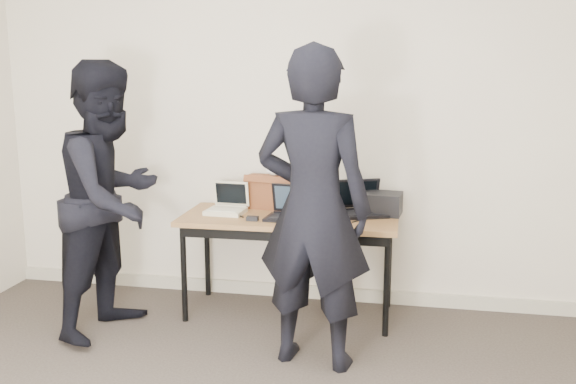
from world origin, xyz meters
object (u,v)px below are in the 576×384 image
(laptop_beige, at_px, (227,207))
(equipment_box, at_px, (382,204))
(leather_satchel, at_px, (271,191))
(person_typist, at_px, (313,209))
(desk, at_px, (289,225))
(laptop_center, at_px, (289,211))
(laptop_right, at_px, (360,206))
(person_observer, at_px, (112,199))

(laptop_beige, height_order, equipment_box, laptop_beige)
(laptop_beige, height_order, leather_satchel, leather_satchel)
(person_typist, bearing_deg, laptop_beige, -36.13)
(leather_satchel, relative_size, equipment_box, 1.44)
(laptop_beige, bearing_deg, equipment_box, 12.12)
(desk, height_order, laptop_beige, laptop_beige)
(leather_satchel, height_order, person_typist, person_typist)
(laptop_center, xyz_separation_m, laptop_right, (0.47, 0.21, 0.00))
(laptop_right, height_order, person_typist, person_typist)
(leather_satchel, xyz_separation_m, person_observer, (-0.91, -0.69, 0.05))
(leather_satchel, xyz_separation_m, person_typist, (0.46, -0.93, 0.09))
(leather_satchel, distance_m, person_observer, 1.14)
(laptop_beige, bearing_deg, desk, -0.23)
(equipment_box, bearing_deg, laptop_right, -171.03)
(person_typist, height_order, person_observer, person_typist)
(leather_satchel, bearing_deg, laptop_center, -45.90)
(leather_satchel, distance_m, equipment_box, 0.81)
(laptop_center, distance_m, leather_satchel, 0.34)
(person_typist, bearing_deg, equipment_box, -102.81)
(laptop_center, relative_size, person_observer, 0.18)
(laptop_center, xyz_separation_m, person_typist, (0.27, -0.66, 0.17))
(laptop_center, distance_m, laptop_right, 0.51)
(laptop_beige, distance_m, laptop_center, 0.47)
(laptop_beige, xyz_separation_m, leather_satchel, (0.28, 0.20, 0.08))
(laptop_center, bearing_deg, person_typist, -63.13)
(laptop_right, height_order, person_observer, person_observer)
(laptop_beige, xyz_separation_m, laptop_center, (0.47, -0.08, 0.01))
(desk, xyz_separation_m, laptop_right, (0.48, 0.17, 0.11))
(laptop_beige, relative_size, person_typist, 0.15)
(desk, relative_size, person_observer, 0.84)
(laptop_beige, relative_size, equipment_box, 1.04)
(laptop_right, bearing_deg, person_typist, -123.96)
(equipment_box, distance_m, person_typist, 0.97)
(laptop_beige, relative_size, person_observer, 0.16)
(laptop_center, relative_size, laptop_right, 0.75)
(laptop_beige, distance_m, leather_satchel, 0.35)
(equipment_box, bearing_deg, leather_satchel, 177.48)
(laptop_beige, relative_size, laptop_right, 0.67)
(laptop_beige, bearing_deg, person_observer, -138.47)
(laptop_beige, height_order, laptop_center, laptop_center)
(laptop_center, relative_size, leather_satchel, 0.82)
(person_typist, bearing_deg, laptop_right, -94.23)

